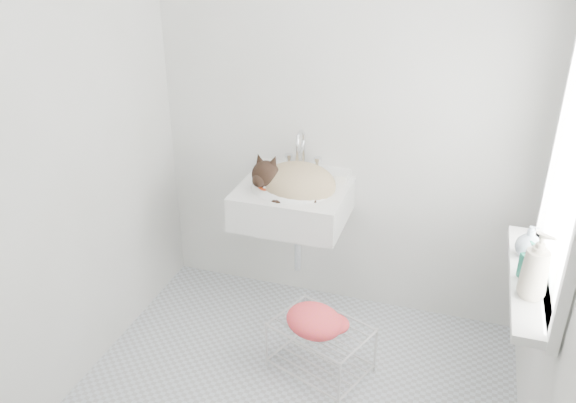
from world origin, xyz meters
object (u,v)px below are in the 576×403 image
(sink, at_px, (293,187))
(wire_rack, at_px, (321,346))
(bottle_a, at_px, (529,296))
(bottle_c, at_px, (526,256))
(cat, at_px, (294,182))
(bottle_b, at_px, (528,279))

(sink, bearing_deg, wire_rack, -55.93)
(sink, height_order, bottle_a, same)
(wire_rack, bearing_deg, bottle_c, 4.01)
(cat, xyz_separation_m, bottle_c, (1.20, -0.36, -0.04))
(wire_rack, distance_m, bottle_b, 1.16)
(sink, relative_size, bottle_c, 4.10)
(bottle_a, xyz_separation_m, bottle_b, (0.00, 0.13, 0.00))
(sink, relative_size, wire_rack, 1.27)
(wire_rack, height_order, bottle_c, bottle_c)
(bottle_c, bearing_deg, sink, 162.74)
(cat, bearing_deg, bottle_a, -34.00)
(sink, height_order, bottle_b, sink)
(cat, relative_size, bottle_a, 1.90)
(cat, bearing_deg, bottle_b, -29.20)
(cat, distance_m, bottle_a, 1.38)
(cat, xyz_separation_m, wire_rack, (0.29, -0.42, -0.74))
(cat, height_order, bottle_b, cat)
(wire_rack, height_order, bottle_b, bottle_b)
(sink, height_order, cat, cat)
(cat, relative_size, bottle_b, 2.78)
(bottle_a, distance_m, bottle_b, 0.13)
(bottle_b, bearing_deg, cat, 155.21)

